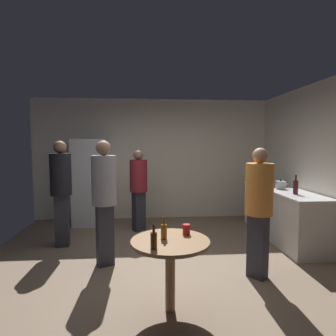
{
  "coord_description": "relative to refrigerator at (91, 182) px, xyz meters",
  "views": [
    {
      "loc": [
        -0.16,
        -3.84,
        1.7
      ],
      "look_at": [
        0.18,
        0.43,
        1.34
      ],
      "focal_mm": 30.31,
      "sensor_mm": 36.0,
      "label": 1
    }
  ],
  "objects": [
    {
      "name": "person_in_maroon_shirt",
      "position": [
        1.01,
        -0.55,
        0.02
      ],
      "size": [
        0.47,
        0.47,
        1.57
      ],
      "rotation": [
        0.0,
        0.0,
        -0.99
      ],
      "color": "#2D2D38",
      "rests_on": "ground_plane"
    },
    {
      "name": "plastic_cup_red",
      "position": [
        1.58,
        -3.11,
        -0.11
      ],
      "size": [
        0.08,
        0.08,
        0.11
      ],
      "primitive_type": "cylinder",
      "color": "red",
      "rests_on": "foreground_table"
    },
    {
      "name": "kitchen_counter",
      "position": [
        3.6,
        -1.21,
        -0.45
      ],
      "size": [
        0.64,
        2.22,
        0.9
      ],
      "color": "beige",
      "rests_on": "ground_plane"
    },
    {
      "name": "person_in_black_shirt",
      "position": [
        -0.24,
        -1.31,
        0.13
      ],
      "size": [
        0.38,
        0.38,
        1.75
      ],
      "rotation": [
        0.0,
        0.0,
        -1.44
      ],
      "color": "#2D2D38",
      "rests_on": "ground_plane"
    },
    {
      "name": "beer_bottle_brown",
      "position": [
        1.22,
        -3.49,
        -0.08
      ],
      "size": [
        0.06,
        0.06,
        0.23
      ],
      "color": "#593314",
      "rests_on": "foreground_table"
    },
    {
      "name": "foreground_table",
      "position": [
        1.4,
        -3.27,
        -0.27
      ],
      "size": [
        0.8,
        0.8,
        0.73
      ],
      "color": "olive",
      "rests_on": "ground_plane"
    },
    {
      "name": "beer_bottle_on_counter",
      "position": [
        3.63,
        -0.65,
        0.08
      ],
      "size": [
        0.06,
        0.06,
        0.23
      ],
      "color": "#26662D",
      "rests_on": "kitchen_counter"
    },
    {
      "name": "wine_bottle_on_counter",
      "position": [
        3.53,
        -1.75,
        0.12
      ],
      "size": [
        0.08,
        0.08,
        0.31
      ],
      "color": "#3F141E",
      "rests_on": "kitchen_counter"
    },
    {
      "name": "person_in_gray_shirt",
      "position": [
        0.58,
        -2.11,
        0.13
      ],
      "size": [
        0.45,
        0.45,
        1.75
      ],
      "rotation": [
        0.0,
        0.0,
        -1.17
      ],
      "color": "#2D2D38",
      "rests_on": "ground_plane"
    },
    {
      "name": "wall_back",
      "position": [
        1.32,
        0.43,
        0.45
      ],
      "size": [
        5.32,
        0.06,
        2.7
      ],
      "primitive_type": "cube",
      "color": "silver",
      "rests_on": "ground_plane"
    },
    {
      "name": "ground_plane",
      "position": [
        1.32,
        -2.2,
        -0.95
      ],
      "size": [
        5.2,
        5.2,
        0.1
      ],
      "primitive_type": "cube",
      "color": "#7A6651"
    },
    {
      "name": "beer_bottle_amber",
      "position": [
        1.33,
        -3.24,
        -0.08
      ],
      "size": [
        0.06,
        0.06,
        0.23
      ],
      "color": "#8C5919",
      "rests_on": "foreground_table"
    },
    {
      "name": "person_in_orange_shirt",
      "position": [
        2.57,
        -2.64,
        0.07
      ],
      "size": [
        0.48,
        0.48,
        1.65
      ],
      "rotation": [
        0.0,
        0.0,
        -2.46
      ],
      "color": "#2D2D38",
      "rests_on": "ground_plane"
    },
    {
      "name": "kettle",
      "position": [
        3.55,
        -1.21,
        0.07
      ],
      "size": [
        0.24,
        0.17,
        0.18
      ],
      "color": "#B2B2B7",
      "rests_on": "kitchen_counter"
    },
    {
      "name": "refrigerator",
      "position": [
        0.0,
        0.0,
        0.0
      ],
      "size": [
        0.7,
        0.68,
        1.8
      ],
      "color": "silver",
      "rests_on": "ground_plane"
    }
  ]
}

